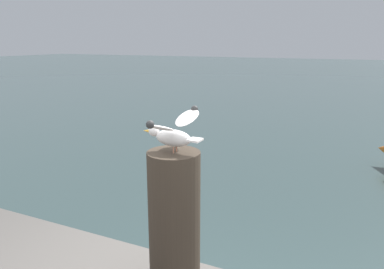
% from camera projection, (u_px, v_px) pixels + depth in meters
% --- Properties ---
extents(mooring_post, '(0.32, 0.32, 0.88)m').
position_uv_depth(mooring_post, '(174.00, 221.00, 2.33)').
color(mooring_post, '#382D23').
rests_on(mooring_post, harbor_quay).
extents(seagull, '(0.39, 0.56, 0.24)m').
position_uv_depth(seagull, '(173.00, 132.00, 2.19)').
color(seagull, tan).
rests_on(seagull, mooring_post).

